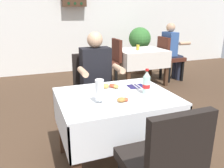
{
  "coord_description": "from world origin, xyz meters",
  "views": [
    {
      "loc": [
        -0.6,
        -1.91,
        1.49
      ],
      "look_at": [
        0.14,
        0.07,
        0.81
      ],
      "focal_mm": 36.69,
      "sensor_mm": 36.0,
      "label": 1
    }
  ],
  "objects_px": {
    "chair_near_camera_side": "(162,162)",
    "plate_near_camera": "(126,100)",
    "background_chair_left": "(109,60)",
    "napkin_cutlery_set": "(136,86)",
    "background_dining_table": "(141,58)",
    "background_chair_right": "(169,56)",
    "seated_diner_far": "(97,77)",
    "background_patron": "(171,49)",
    "plate_far_diner": "(111,87)",
    "potted_plant_corner": "(140,44)",
    "main_dining_table": "(116,112)",
    "background_table_tumbler": "(138,47)",
    "beer_glass_left": "(100,91)",
    "chair_far_diner_seat": "(92,87)",
    "cola_bottle_primary": "(146,83)"
  },
  "relations": [
    {
      "from": "seated_diner_far",
      "to": "main_dining_table",
      "type": "bearing_deg",
      "value": -92.72
    },
    {
      "from": "background_dining_table",
      "to": "background_chair_right",
      "type": "bearing_deg",
      "value": 0.0
    },
    {
      "from": "beer_glass_left",
      "to": "background_chair_left",
      "type": "xyz_separation_m",
      "value": [
        0.99,
        2.48,
        -0.29
      ]
    },
    {
      "from": "plate_near_camera",
      "to": "background_chair_left",
      "type": "height_order",
      "value": "background_chair_left"
    },
    {
      "from": "background_dining_table",
      "to": "potted_plant_corner",
      "type": "height_order",
      "value": "potted_plant_corner"
    },
    {
      "from": "plate_far_diner",
      "to": "background_dining_table",
      "type": "distance_m",
      "value": 2.61
    },
    {
      "from": "potted_plant_corner",
      "to": "seated_diner_far",
      "type": "bearing_deg",
      "value": -126.82
    },
    {
      "from": "napkin_cutlery_set",
      "to": "cola_bottle_primary",
      "type": "bearing_deg",
      "value": -92.5
    },
    {
      "from": "beer_glass_left",
      "to": "background_chair_right",
      "type": "bearing_deg",
      "value": 46.08
    },
    {
      "from": "main_dining_table",
      "to": "beer_glass_left",
      "type": "height_order",
      "value": "beer_glass_left"
    },
    {
      "from": "background_dining_table",
      "to": "background_table_tumbler",
      "type": "xyz_separation_m",
      "value": [
        -0.09,
        -0.04,
        0.24
      ]
    },
    {
      "from": "napkin_cutlery_set",
      "to": "background_patron",
      "type": "distance_m",
      "value": 2.92
    },
    {
      "from": "main_dining_table",
      "to": "seated_diner_far",
      "type": "height_order",
      "value": "seated_diner_far"
    },
    {
      "from": "main_dining_table",
      "to": "plate_near_camera",
      "type": "relative_size",
      "value": 4.36
    },
    {
      "from": "chair_near_camera_side",
      "to": "cola_bottle_primary",
      "type": "xyz_separation_m",
      "value": [
        0.28,
        0.75,
        0.29
      ]
    },
    {
      "from": "plate_far_diner",
      "to": "background_patron",
      "type": "bearing_deg",
      "value": 44.27
    },
    {
      "from": "background_chair_right",
      "to": "main_dining_table",
      "type": "bearing_deg",
      "value": -133.03
    },
    {
      "from": "napkin_cutlery_set",
      "to": "background_patron",
      "type": "relative_size",
      "value": 0.15
    },
    {
      "from": "beer_glass_left",
      "to": "potted_plant_corner",
      "type": "relative_size",
      "value": 0.19
    },
    {
      "from": "chair_near_camera_side",
      "to": "seated_diner_far",
      "type": "xyz_separation_m",
      "value": [
        0.03,
        1.54,
        0.16
      ]
    },
    {
      "from": "main_dining_table",
      "to": "chair_far_diner_seat",
      "type": "xyz_separation_m",
      "value": [
        0.0,
        0.82,
        -0.01
      ]
    },
    {
      "from": "chair_far_diner_seat",
      "to": "beer_glass_left",
      "type": "xyz_separation_m",
      "value": [
        -0.2,
        -0.96,
        0.29
      ]
    },
    {
      "from": "main_dining_table",
      "to": "plate_near_camera",
      "type": "xyz_separation_m",
      "value": [
        0.02,
        -0.19,
        0.19
      ]
    },
    {
      "from": "background_chair_left",
      "to": "background_dining_table",
      "type": "bearing_deg",
      "value": -0.0
    },
    {
      "from": "beer_glass_left",
      "to": "cola_bottle_primary",
      "type": "distance_m",
      "value": 0.49
    },
    {
      "from": "plate_near_camera",
      "to": "cola_bottle_primary",
      "type": "xyz_separation_m",
      "value": [
        0.26,
        0.12,
        0.09
      ]
    },
    {
      "from": "seated_diner_far",
      "to": "plate_far_diner",
      "type": "bearing_deg",
      "value": -91.11
    },
    {
      "from": "chair_near_camera_side",
      "to": "seated_diner_far",
      "type": "bearing_deg",
      "value": 88.74
    },
    {
      "from": "background_chair_left",
      "to": "background_patron",
      "type": "height_order",
      "value": "background_patron"
    },
    {
      "from": "cola_bottle_primary",
      "to": "potted_plant_corner",
      "type": "relative_size",
      "value": 0.22
    },
    {
      "from": "background_table_tumbler",
      "to": "potted_plant_corner",
      "type": "bearing_deg",
      "value": 60.76
    },
    {
      "from": "beer_glass_left",
      "to": "background_patron",
      "type": "relative_size",
      "value": 0.17
    },
    {
      "from": "chair_near_camera_side",
      "to": "seated_diner_far",
      "type": "distance_m",
      "value": 1.55
    },
    {
      "from": "plate_near_camera",
      "to": "background_chair_left",
      "type": "distance_m",
      "value": 2.64
    },
    {
      "from": "main_dining_table",
      "to": "seated_diner_far",
      "type": "relative_size",
      "value": 0.85
    },
    {
      "from": "background_chair_left",
      "to": "napkin_cutlery_set",
      "type": "bearing_deg",
      "value": -102.71
    },
    {
      "from": "seated_diner_far",
      "to": "potted_plant_corner",
      "type": "height_order",
      "value": "seated_diner_far"
    },
    {
      "from": "main_dining_table",
      "to": "background_table_tumbler",
      "type": "height_order",
      "value": "background_table_tumbler"
    },
    {
      "from": "beer_glass_left",
      "to": "plate_far_diner",
      "type": "bearing_deg",
      "value": 55.12
    },
    {
      "from": "chair_far_diner_seat",
      "to": "main_dining_table",
      "type": "bearing_deg",
      "value": -90.0
    },
    {
      "from": "cola_bottle_primary",
      "to": "potted_plant_corner",
      "type": "distance_m",
      "value": 3.64
    },
    {
      "from": "main_dining_table",
      "to": "background_chair_left",
      "type": "relative_size",
      "value": 1.1
    },
    {
      "from": "cola_bottle_primary",
      "to": "background_chair_left",
      "type": "distance_m",
      "value": 2.48
    },
    {
      "from": "plate_far_diner",
      "to": "background_dining_table",
      "type": "bearing_deg",
      "value": 55.84
    },
    {
      "from": "chair_near_camera_side",
      "to": "plate_near_camera",
      "type": "bearing_deg",
      "value": 88.17
    },
    {
      "from": "plate_near_camera",
      "to": "main_dining_table",
      "type": "bearing_deg",
      "value": 96.27
    },
    {
      "from": "seated_diner_far",
      "to": "background_patron",
      "type": "bearing_deg",
      "value": 36.47
    },
    {
      "from": "plate_far_diner",
      "to": "potted_plant_corner",
      "type": "xyz_separation_m",
      "value": [
        1.87,
        3.01,
        -0.04
      ]
    },
    {
      "from": "plate_far_diner",
      "to": "chair_far_diner_seat",
      "type": "bearing_deg",
      "value": 92.13
    },
    {
      "from": "background_table_tumbler",
      "to": "background_chair_right",
      "type": "bearing_deg",
      "value": 2.94
    }
  ]
}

